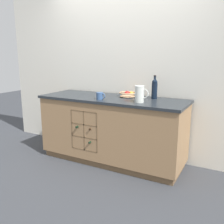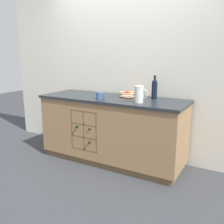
{
  "view_description": "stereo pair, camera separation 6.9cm",
  "coord_description": "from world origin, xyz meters",
  "px_view_note": "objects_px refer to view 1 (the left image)",
  "views": [
    {
      "loc": [
        1.61,
        -2.97,
        1.5
      ],
      "look_at": [
        0.0,
        0.0,
        0.72
      ],
      "focal_mm": 40.0,
      "sensor_mm": 36.0,
      "label": 1
    },
    {
      "loc": [
        1.67,
        -2.93,
        1.5
      ],
      "look_at": [
        0.0,
        0.0,
        0.72
      ],
      "focal_mm": 40.0,
      "sensor_mm": 36.0,
      "label": 2
    }
  ],
  "objects_px": {
    "ceramic_mug": "(100,96)",
    "fruit_bowl": "(128,94)",
    "standing_wine_bottle": "(154,88)",
    "white_pitcher": "(140,94)"
  },
  "relations": [
    {
      "from": "white_pitcher",
      "to": "ceramic_mug",
      "type": "bearing_deg",
      "value": -174.84
    },
    {
      "from": "white_pitcher",
      "to": "standing_wine_bottle",
      "type": "relative_size",
      "value": 0.66
    },
    {
      "from": "fruit_bowl",
      "to": "standing_wine_bottle",
      "type": "bearing_deg",
      "value": 3.68
    },
    {
      "from": "white_pitcher",
      "to": "fruit_bowl",
      "type": "bearing_deg",
      "value": 134.48
    },
    {
      "from": "standing_wine_bottle",
      "to": "fruit_bowl",
      "type": "bearing_deg",
      "value": -176.32
    },
    {
      "from": "ceramic_mug",
      "to": "fruit_bowl",
      "type": "bearing_deg",
      "value": 56.32
    },
    {
      "from": "white_pitcher",
      "to": "standing_wine_bottle",
      "type": "distance_m",
      "value": 0.34
    },
    {
      "from": "ceramic_mug",
      "to": "standing_wine_bottle",
      "type": "height_order",
      "value": "standing_wine_bottle"
    },
    {
      "from": "ceramic_mug",
      "to": "standing_wine_bottle",
      "type": "relative_size",
      "value": 0.41
    },
    {
      "from": "standing_wine_bottle",
      "to": "ceramic_mug",
      "type": "bearing_deg",
      "value": -148.12
    }
  ]
}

